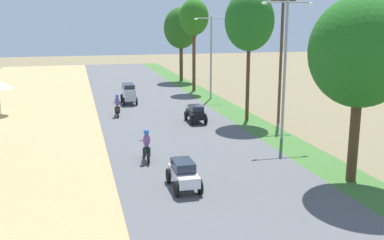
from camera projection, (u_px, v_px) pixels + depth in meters
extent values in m
cylinder|color=#99999E|center=(0.00, 101.00, 33.76)|extent=(0.05, 0.05, 2.10)
cylinder|color=#4C351E|center=(354.00, 133.00, 19.53)|extent=(0.43, 0.43, 4.37)
ellipsoid|color=#1E611B|center=(361.00, 52.00, 18.77)|extent=(4.34, 4.34, 4.71)
cylinder|color=#4C351E|center=(248.00, 80.00, 31.37)|extent=(0.25, 0.25, 5.78)
ellipsoid|color=#1E631E|center=(249.00, 21.00, 30.50)|extent=(3.36, 3.36, 4.08)
cylinder|color=#4C351E|center=(194.00, 60.00, 44.53)|extent=(0.32, 0.32, 6.27)
ellipsoid|color=#256719|center=(194.00, 17.00, 43.64)|extent=(2.86, 2.86, 3.50)
cylinder|color=#4C351E|center=(181.00, 60.00, 52.15)|extent=(0.40, 0.40, 4.79)
ellipsoid|color=#22571B|center=(181.00, 28.00, 51.36)|extent=(3.93, 3.93, 4.66)
cylinder|color=gray|center=(285.00, 71.00, 26.09)|extent=(0.16, 0.16, 8.09)
cylinder|color=gray|center=(276.00, 2.00, 25.07)|extent=(1.40, 0.08, 0.08)
ellipsoid|color=silver|center=(264.00, 3.00, 24.92)|extent=(0.36, 0.20, 0.14)
cylinder|color=gray|center=(299.00, 2.00, 25.41)|extent=(1.40, 0.08, 0.08)
ellipsoid|color=silver|center=(310.00, 4.00, 25.60)|extent=(0.36, 0.20, 0.14)
cylinder|color=gray|center=(211.00, 58.00, 40.09)|extent=(0.16, 0.16, 7.25)
cylinder|color=gray|center=(204.00, 18.00, 39.17)|extent=(1.40, 0.08, 0.08)
ellipsoid|color=silver|center=(196.00, 19.00, 39.01)|extent=(0.36, 0.20, 0.14)
cylinder|color=gray|center=(219.00, 18.00, 39.51)|extent=(1.40, 0.08, 0.08)
ellipsoid|color=silver|center=(227.00, 19.00, 39.69)|extent=(0.36, 0.20, 0.14)
cylinder|color=brown|center=(281.00, 59.00, 30.77)|extent=(0.20, 0.20, 8.79)
cube|color=#473323|center=(283.00, 0.00, 29.93)|extent=(1.80, 0.10, 0.10)
cube|color=silver|center=(184.00, 175.00, 18.87)|extent=(0.88, 2.25, 0.44)
cube|color=#232B38|center=(183.00, 165.00, 18.87)|extent=(0.81, 1.30, 0.40)
cylinder|color=black|center=(168.00, 176.00, 19.57)|extent=(0.11, 0.64, 0.64)
cylinder|color=black|center=(190.00, 174.00, 19.81)|extent=(0.11, 0.64, 0.64)
cylinder|color=black|center=(176.00, 189.00, 18.04)|extent=(0.11, 0.64, 0.64)
cylinder|color=black|center=(200.00, 187.00, 18.28)|extent=(0.11, 0.64, 0.64)
cube|color=black|center=(196.00, 114.00, 31.19)|extent=(0.88, 2.25, 0.44)
cube|color=#232B38|center=(196.00, 108.00, 31.01)|extent=(0.81, 1.30, 0.40)
cylinder|color=black|center=(206.00, 120.00, 30.60)|extent=(0.11, 0.64, 0.64)
cylinder|color=black|center=(192.00, 120.00, 30.36)|extent=(0.11, 0.64, 0.64)
cylinder|color=black|center=(199.00, 115.00, 32.13)|extent=(0.11, 0.64, 0.64)
cylinder|color=black|center=(186.00, 116.00, 31.89)|extent=(0.11, 0.64, 0.64)
cube|color=#B7BCC1|center=(129.00, 94.00, 38.06)|extent=(0.95, 2.40, 0.95)
cube|color=#232B38|center=(128.00, 86.00, 38.01)|extent=(0.87, 2.00, 0.35)
cylinder|color=black|center=(121.00, 98.00, 38.86)|extent=(0.12, 0.68, 0.68)
cylinder|color=black|center=(134.00, 98.00, 39.12)|extent=(0.12, 0.68, 0.68)
cylinder|color=black|center=(124.00, 102.00, 37.22)|extent=(0.12, 0.68, 0.68)
cylinder|color=black|center=(137.00, 101.00, 37.48)|extent=(0.12, 0.68, 0.68)
cylinder|color=black|center=(145.00, 152.00, 23.27)|extent=(0.06, 0.56, 0.56)
cylinder|color=black|center=(148.00, 159.00, 22.10)|extent=(0.06, 0.56, 0.56)
cube|color=#333338|center=(146.00, 152.00, 22.65)|extent=(0.12, 1.12, 0.12)
ellipsoid|color=#14722D|center=(146.00, 149.00, 22.69)|extent=(0.28, 0.64, 0.32)
cube|color=black|center=(147.00, 148.00, 22.33)|extent=(0.20, 0.44, 0.10)
cylinder|color=#A5A8AD|center=(145.00, 147.00, 23.16)|extent=(0.05, 0.26, 0.68)
cylinder|color=black|center=(145.00, 140.00, 23.02)|extent=(0.54, 0.04, 0.04)
ellipsoid|color=#724C8C|center=(147.00, 140.00, 22.31)|extent=(0.36, 0.28, 0.64)
sphere|color=blue|center=(146.00, 132.00, 22.27)|extent=(0.28, 0.28, 0.28)
cylinder|color=#2D2D38|center=(144.00, 152.00, 22.51)|extent=(0.12, 0.12, 0.48)
cylinder|color=#2D2D38|center=(149.00, 152.00, 22.58)|extent=(0.12, 0.12, 0.48)
cylinder|color=black|center=(117.00, 111.00, 33.80)|extent=(0.06, 0.56, 0.56)
cylinder|color=black|center=(118.00, 114.00, 32.63)|extent=(0.06, 0.56, 0.56)
cube|color=#333338|center=(117.00, 110.00, 33.18)|extent=(0.12, 1.12, 0.12)
ellipsoid|color=orange|center=(117.00, 108.00, 33.22)|extent=(0.28, 0.64, 0.32)
cube|color=black|center=(117.00, 107.00, 32.86)|extent=(0.20, 0.44, 0.10)
cylinder|color=#A5A8AD|center=(117.00, 107.00, 33.69)|extent=(0.05, 0.26, 0.68)
cylinder|color=black|center=(116.00, 103.00, 33.55)|extent=(0.54, 0.04, 0.04)
ellipsoid|color=#724C8C|center=(117.00, 102.00, 32.85)|extent=(0.36, 0.28, 0.64)
sphere|color=blue|center=(117.00, 96.00, 32.80)|extent=(0.28, 0.28, 0.28)
cylinder|color=#2D2D38|center=(115.00, 110.00, 33.05)|extent=(0.12, 0.12, 0.48)
cylinder|color=#2D2D38|center=(119.00, 110.00, 33.11)|extent=(0.12, 0.12, 0.48)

